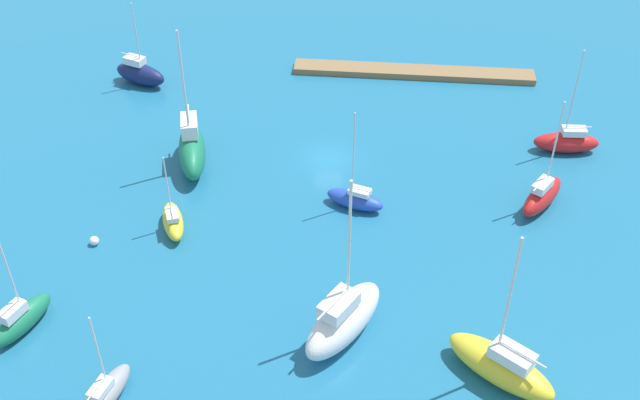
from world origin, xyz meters
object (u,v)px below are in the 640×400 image
sailboat_blue_near_pier (355,199)px  sailboat_yellow_lone_south (173,221)px  sailboat_green_center_basin (192,148)px  sailboat_red_lone_north (567,141)px  sailboat_navy_mid_basin (140,73)px  sailboat_white_inner_mooring (343,319)px  mooring_buoy_white (94,241)px  sailboat_gray_along_channel (106,393)px  sailboat_yellow_west_end (501,365)px  pier_dock (413,72)px  sailboat_green_by_breakwater (21,319)px  sailboat_red_far_north (542,195)px

sailboat_blue_near_pier → sailboat_yellow_lone_south: (14.30, 4.29, 0.03)m
sailboat_green_center_basin → sailboat_red_lone_north: bearing=85.2°
sailboat_navy_mid_basin → sailboat_red_lone_north: bearing=9.4°
sailboat_red_lone_north → sailboat_white_inner_mooring: bearing=49.6°
sailboat_white_inner_mooring → sailboat_yellow_lone_south: sailboat_white_inner_mooring is taller
sailboat_blue_near_pier → mooring_buoy_white: size_ratio=12.17×
sailboat_gray_along_channel → sailboat_yellow_lone_south: (-0.10, -16.81, 0.08)m
sailboat_yellow_west_end → sailboat_white_inner_mooring: bearing=21.7°
sailboat_gray_along_channel → pier_dock: bearing=-8.0°
sailboat_white_inner_mooring → sailboat_gray_along_channel: bearing=145.6°
pier_dock → sailboat_blue_near_pier: (4.78, 22.90, 0.52)m
sailboat_navy_mid_basin → sailboat_white_inner_mooring: (-23.41, 32.52, 0.47)m
sailboat_blue_near_pier → sailboat_green_center_basin: bearing=1.0°
sailboat_blue_near_pier → sailboat_gray_along_channel: 25.54m
sailboat_green_by_breakwater → sailboat_red_far_north: bearing=-43.8°
sailboat_navy_mid_basin → sailboat_gray_along_channel: (-8.97, 39.35, -0.44)m
sailboat_yellow_west_end → sailboat_yellow_lone_south: bearing=8.8°
sailboat_green_by_breakwater → sailboat_green_center_basin: bearing=1.5°
sailboat_gray_along_channel → sailboat_white_inner_mooring: sailboat_white_inner_mooring is taller
sailboat_navy_mid_basin → sailboat_green_by_breakwater: bearing=-67.3°
sailboat_yellow_west_end → sailboat_yellow_lone_south: sailboat_yellow_west_end is taller
sailboat_red_lone_north → sailboat_red_far_north: (3.29, 8.48, 0.14)m
sailboat_blue_near_pier → mooring_buoy_white: (20.06, 6.69, -0.47)m
sailboat_yellow_west_end → sailboat_green_by_breakwater: (32.50, -1.09, -0.25)m
sailboat_red_lone_north → sailboat_yellow_west_end: 28.09m
sailboat_red_lone_north → sailboat_white_inner_mooring: size_ratio=0.78×
sailboat_blue_near_pier → sailboat_green_by_breakwater: 27.14m
sailboat_gray_along_channel → mooring_buoy_white: 15.49m
sailboat_yellow_west_end → sailboat_gray_along_channel: (24.82, 4.23, -0.48)m
sailboat_green_center_basin → sailboat_white_inner_mooring: (-14.76, 18.83, -0.08)m
sailboat_navy_mid_basin → sailboat_gray_along_channel: bearing=-56.7°
pier_dock → sailboat_yellow_west_end: 40.17m
sailboat_navy_mid_basin → sailboat_red_far_north: (-38.72, 16.74, -0.04)m
sailboat_navy_mid_basin → sailboat_gray_along_channel: 40.36m
sailboat_blue_near_pier → sailboat_white_inner_mooring: bearing=108.4°
sailboat_yellow_west_end → sailboat_blue_near_pier: size_ratio=1.31×
pier_dock → sailboat_white_inner_mooring: 37.48m
sailboat_gray_along_channel → sailboat_yellow_lone_south: 16.81m
sailboat_green_center_basin → sailboat_gray_along_channel: (-0.31, 25.66, -1.00)m
sailboat_green_center_basin → sailboat_blue_near_pier: (-14.71, 4.56, -0.94)m
sailboat_navy_mid_basin → sailboat_blue_near_pier: 29.66m
pier_dock → sailboat_blue_near_pier: bearing=78.2°
sailboat_red_lone_north → sailboat_red_far_north: 9.10m
sailboat_navy_mid_basin → sailboat_blue_near_pier: size_ratio=0.99×
sailboat_yellow_lone_south → sailboat_gray_along_channel: bearing=158.5°
sailboat_blue_near_pier → sailboat_green_by_breakwater: bearing=53.8°
sailboat_yellow_lone_south → sailboat_white_inner_mooring: bearing=-146.0°
sailboat_green_center_basin → mooring_buoy_white: sailboat_green_center_basin is taller
pier_dock → sailboat_gray_along_channel: 47.99m
sailboat_yellow_west_end → sailboat_red_far_north: 19.03m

